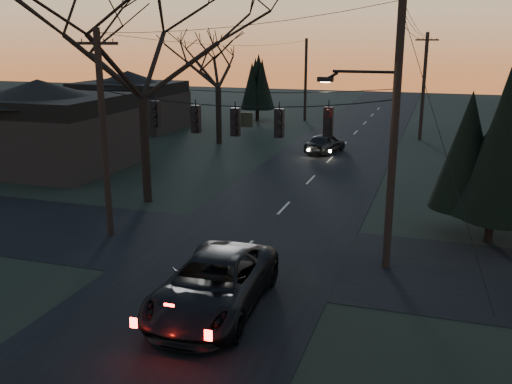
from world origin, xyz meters
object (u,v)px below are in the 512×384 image
(utility_pole_left, at_px, (111,235))
(suv_near, at_px, (214,285))
(utility_pole_far_l, at_px, (305,120))
(sedan_oncoming_a, at_px, (325,143))
(utility_pole_far_r, at_px, (420,140))
(utility_pole_right, at_px, (386,267))
(evergreen_right, at_px, (500,130))
(bare_tree_left, at_px, (140,54))

(utility_pole_left, relative_size, suv_near, 1.40)
(utility_pole_left, height_order, suv_near, utility_pole_left)
(utility_pole_far_l, relative_size, sedan_oncoming_a, 1.93)
(utility_pole_left, bearing_deg, utility_pole_far_r, 67.67)
(utility_pole_right, bearing_deg, evergreen_right, 47.55)
(utility_pole_far_l, height_order, bare_tree_left, bare_tree_left)
(suv_near, bearing_deg, evergreen_right, 45.51)
(utility_pole_far_r, distance_m, evergreen_right, 24.65)
(bare_tree_left, bearing_deg, utility_pole_left, -79.26)
(utility_pole_left, xyz_separation_m, utility_pole_far_r, (11.50, 28.00, 0.00))
(utility_pole_far_l, xyz_separation_m, sedan_oncoming_a, (5.20, -15.71, 0.71))
(utility_pole_far_r, bearing_deg, utility_pole_left, -112.33)
(utility_pole_far_l, height_order, sedan_oncoming_a, utility_pole_far_l)
(utility_pole_far_l, bearing_deg, suv_near, -80.60)
(utility_pole_right, bearing_deg, utility_pole_far_l, 107.72)
(bare_tree_left, bearing_deg, suv_near, -52.54)
(utility_pole_right, relative_size, utility_pole_far_l, 1.25)
(suv_near, relative_size, sedan_oncoming_a, 1.47)
(evergreen_right, distance_m, sedan_oncoming_a, 19.46)
(sedan_oncoming_a, bearing_deg, bare_tree_left, 82.44)
(utility_pole_far_r, bearing_deg, utility_pole_right, -90.00)
(utility_pole_far_l, bearing_deg, bare_tree_left, -91.77)
(utility_pole_far_r, bearing_deg, evergreen_right, -81.13)
(bare_tree_left, bearing_deg, utility_pole_right, -22.10)
(utility_pole_right, xyz_separation_m, utility_pole_far_l, (-11.50, 36.00, 0.00))
(sedan_oncoming_a, bearing_deg, utility_pole_left, 90.08)
(utility_pole_right, height_order, bare_tree_left, bare_tree_left)
(utility_pole_left, bearing_deg, sedan_oncoming_a, 75.62)
(evergreen_right, height_order, suv_near, evergreen_right)
(bare_tree_left, distance_m, sedan_oncoming_a, 17.71)
(utility_pole_far_r, bearing_deg, suv_near, -98.09)
(evergreen_right, bearing_deg, utility_pole_far_l, 115.52)
(suv_near, distance_m, sedan_oncoming_a, 25.41)
(utility_pole_right, height_order, utility_pole_left, utility_pole_right)
(utility_pole_right, distance_m, suv_near, 6.96)
(evergreen_right, bearing_deg, utility_pole_far_r, 98.87)
(utility_pole_left, height_order, utility_pole_far_l, utility_pole_left)
(utility_pole_far_r, height_order, utility_pole_far_l, utility_pole_far_r)
(utility_pole_far_l, distance_m, bare_tree_left, 31.81)
(utility_pole_far_l, bearing_deg, utility_pole_left, -90.00)
(sedan_oncoming_a, bearing_deg, utility_pole_right, 121.71)
(utility_pole_left, height_order, sedan_oncoming_a, utility_pole_left)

